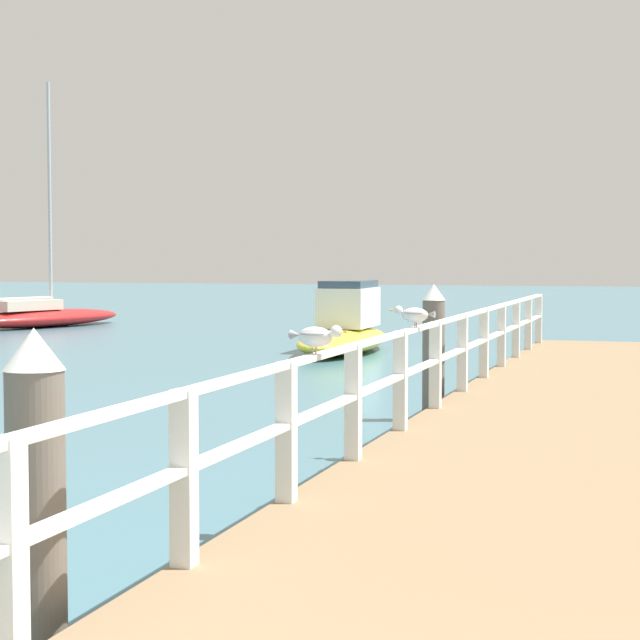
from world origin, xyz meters
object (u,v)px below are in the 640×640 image
object	(u,v)px
seagull_foreground	(316,336)
boat_0	(42,315)
seagull_background	(414,314)
dock_piling_far	(433,352)
dock_piling_near	(36,506)
boat_5	(345,329)

from	to	relation	value
seagull_foreground	boat_0	size ratio (longest dim) A/B	0.07
seagull_foreground	seagull_background	size ratio (longest dim) A/B	0.99
dock_piling_far	boat_0	distance (m)	21.00
dock_piling_near	dock_piling_far	bearing A→B (deg)	90.00
seagull_background	boat_0	xyz separation A→B (m)	(-15.32, 17.45, -1.13)
dock_piling_far	boat_0	xyz separation A→B (m)	(-14.95, 14.74, -0.52)
dock_piling_near	seagull_background	bearing A→B (deg)	86.62
dock_piling_near	seagull_background	xyz separation A→B (m)	(0.37, 6.29, 0.61)
dock_piling_far	seagull_background	size ratio (longest dim) A/B	3.59
dock_piling_far	dock_piling_near	bearing A→B (deg)	-90.00
dock_piling_near	boat_5	xyz separation A→B (m)	(-3.89, 18.13, -0.35)
seagull_foreground	boat_0	xyz separation A→B (m)	(-15.33, 20.67, -1.13)
dock_piling_far	seagull_foreground	world-z (taller)	dock_piling_far
dock_piling_far	boat_0	world-z (taller)	boat_0
dock_piling_far	boat_5	bearing A→B (deg)	113.04
dock_piling_far	boat_0	bearing A→B (deg)	135.40
seagull_foreground	boat_5	world-z (taller)	seagull_foreground
dock_piling_far	seagull_background	world-z (taller)	dock_piling_far
dock_piling_near	seagull_foreground	size ratio (longest dim) A/B	3.62
boat_0	boat_5	distance (m)	12.40
boat_0	seagull_background	bearing A→B (deg)	-32.72
boat_0	boat_5	world-z (taller)	boat_0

